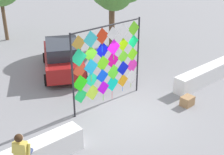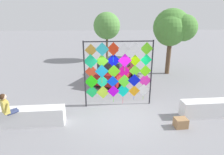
{
  "view_description": "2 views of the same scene",
  "coord_description": "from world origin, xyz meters",
  "px_view_note": "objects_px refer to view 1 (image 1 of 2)",
  "views": [
    {
      "loc": [
        -7.02,
        -7.3,
        6.34
      ],
      "look_at": [
        -0.62,
        0.28,
        1.61
      ],
      "focal_mm": 49.2,
      "sensor_mm": 36.0,
      "label": 1
    },
    {
      "loc": [
        -1.22,
        -7.34,
        4.27
      ],
      "look_at": [
        -0.47,
        0.64,
        1.66
      ],
      "focal_mm": 29.49,
      "sensor_mm": 36.0,
      "label": 2
    }
  ],
  "objects_px": {
    "cardboard_box_large": "(187,101)",
    "kite_display_rack": "(107,60)",
    "seated_vendor": "(23,151)",
    "parked_car": "(63,57)"
  },
  "relations": [
    {
      "from": "cardboard_box_large",
      "to": "kite_display_rack",
      "type": "bearing_deg",
      "value": 135.86
    },
    {
      "from": "kite_display_rack",
      "to": "cardboard_box_large",
      "type": "height_order",
      "value": "kite_display_rack"
    },
    {
      "from": "seated_vendor",
      "to": "cardboard_box_large",
      "type": "xyz_separation_m",
      "value": [
        6.75,
        -0.43,
        -0.75
      ]
    },
    {
      "from": "kite_display_rack",
      "to": "seated_vendor",
      "type": "relative_size",
      "value": 2.1
    },
    {
      "from": "kite_display_rack",
      "to": "seated_vendor",
      "type": "distance_m",
      "value": 4.88
    },
    {
      "from": "seated_vendor",
      "to": "cardboard_box_large",
      "type": "relative_size",
      "value": 3.19
    },
    {
      "from": "seated_vendor",
      "to": "cardboard_box_large",
      "type": "bearing_deg",
      "value": -3.66
    },
    {
      "from": "seated_vendor",
      "to": "cardboard_box_large",
      "type": "distance_m",
      "value": 6.8
    },
    {
      "from": "kite_display_rack",
      "to": "parked_car",
      "type": "bearing_deg",
      "value": 86.0
    },
    {
      "from": "cardboard_box_large",
      "to": "parked_car",
      "type": "bearing_deg",
      "value": 108.75
    }
  ]
}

